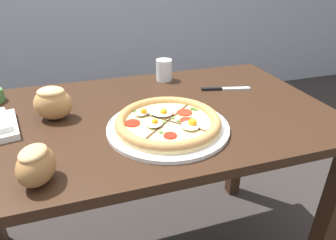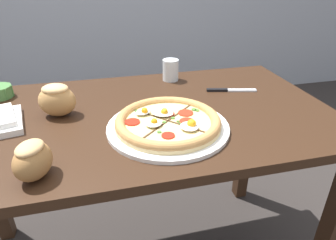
% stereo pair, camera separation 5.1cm
% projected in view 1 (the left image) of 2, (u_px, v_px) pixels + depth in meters
% --- Properties ---
extents(dining_table, '(1.33, 0.73, 0.75)m').
position_uv_depth(dining_table, '(134.00, 144.00, 1.03)').
color(dining_table, '#331E11').
rests_on(dining_table, ground_plane).
extents(pizza, '(0.36, 0.36, 0.05)m').
position_uv_depth(pizza, '(168.00, 123.00, 0.89)').
color(pizza, white).
rests_on(pizza, dining_table).
extents(bread_piece_near, '(0.14, 0.12, 0.11)m').
position_uv_depth(bread_piece_near, '(53.00, 102.00, 0.93)').
color(bread_piece_near, '#B27F47').
rests_on(bread_piece_near, dining_table).
extents(bread_piece_mid, '(0.11, 0.13, 0.09)m').
position_uv_depth(bread_piece_mid, '(36.00, 165.00, 0.66)').
color(bread_piece_mid, '#A3703D').
rests_on(bread_piece_mid, dining_table).
extents(knife_main, '(0.19, 0.06, 0.01)m').
position_uv_depth(knife_main, '(225.00, 89.00, 1.17)').
color(knife_main, silver).
rests_on(knife_main, dining_table).
extents(water_glass, '(0.07, 0.07, 0.09)m').
position_uv_depth(water_glass, '(164.00, 71.00, 1.25)').
color(water_glass, white).
rests_on(water_glass, dining_table).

